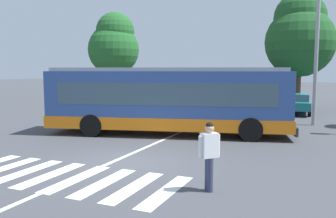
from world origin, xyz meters
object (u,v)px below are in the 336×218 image
city_transit_bus (168,100)px  background_tree_left (114,44)px  twin_arm_street_lamp (318,17)px  parked_car_teal (296,102)px  parked_car_black (184,98)px  parked_car_champagne (149,98)px  parked_car_red (218,100)px  pedestrian_crossing_street (209,153)px  parked_car_blue (253,101)px  background_tree_right (300,35)px

city_transit_bus → background_tree_left: (-10.59, 12.64, 3.56)m
background_tree_left → twin_arm_street_lamp: bearing=-22.9°
parked_car_teal → background_tree_left: size_ratio=0.58×
city_transit_bus → parked_car_black: city_transit_bus is taller
parked_car_champagne → parked_car_black: 2.88m
parked_car_teal → twin_arm_street_lamp: (1.26, -5.09, 4.90)m
parked_car_champagne → background_tree_left: 6.63m
parked_car_red → twin_arm_street_lamp: size_ratio=0.49×
parked_car_teal → city_transit_bus: bearing=-114.4°
pedestrian_crossing_street → parked_car_teal: bearing=87.5°
city_transit_bus → parked_car_champagne: (-6.12, 10.45, -0.82)m
parked_car_black → parked_car_blue: bearing=-4.0°
parked_car_red → parked_car_blue: size_ratio=0.98×
city_transit_bus → parked_car_teal: (4.83, 10.67, -0.82)m
parked_car_blue → parked_car_teal: bearing=6.7°
city_transit_bus → parked_car_black: size_ratio=2.43×
twin_arm_street_lamp → parked_car_black: bearing=151.2°
city_transit_bus → background_tree_right: background_tree_right is taller
parked_car_red → parked_car_blue: (2.68, -0.36, 0.00)m
parked_car_champagne → parked_car_red: bearing=2.7°
parked_car_red → parked_car_black: bearing=179.7°
city_transit_bus → parked_car_champagne: size_ratio=2.47×
parked_car_black → twin_arm_street_lamp: bearing=-28.8°
parked_car_teal → parked_car_blue: bearing=-173.3°
twin_arm_street_lamp → parked_car_teal: bearing=103.9°
parked_car_black → background_tree_left: background_tree_left is taller
twin_arm_street_lamp → background_tree_left: size_ratio=1.16×
parked_car_teal → background_tree_right: 5.43m
parked_car_red → background_tree_right: size_ratio=0.53×
twin_arm_street_lamp → background_tree_right: size_ratio=1.07×
parked_car_champagne → parked_car_teal: size_ratio=1.00×
background_tree_left → background_tree_right: bearing=2.8°
background_tree_left → parked_car_black: bearing=-14.7°
twin_arm_street_lamp → background_tree_right: (-1.35, 7.82, -0.21)m
city_transit_bus → parked_car_teal: city_transit_bus is taller
parked_car_champagne → twin_arm_street_lamp: (12.22, -4.87, 4.90)m
parked_car_teal → twin_arm_street_lamp: size_ratio=0.50×
parked_car_black → parked_car_teal: size_ratio=1.01×
parked_car_red → background_tree_left: (-9.96, 1.94, 4.39)m
city_transit_bus → background_tree_right: size_ratio=1.31×
background_tree_left → background_tree_right: 15.35m
parked_car_black → twin_arm_street_lamp: 11.74m
pedestrian_crossing_street → parked_car_black: pedestrian_crossing_street is taller
city_transit_bus → parked_car_black: 11.23m
parked_car_red → background_tree_right: bearing=26.7°
pedestrian_crossing_street → parked_car_champagne: bearing=120.4°
twin_arm_street_lamp → parked_car_champagne: bearing=158.3°
parked_car_blue → parked_car_black: bearing=176.0°
pedestrian_crossing_street → parked_car_champagne: 20.10m
background_tree_left → background_tree_right: background_tree_right is taller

